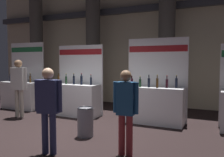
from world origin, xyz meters
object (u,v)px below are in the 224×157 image
at_px(exhibitor_booth_2, 154,101).
at_px(visitor_7, 126,107).
at_px(visitor_4, 48,104).
at_px(visitor_1, 19,82).
at_px(trash_bin, 85,122).
at_px(exhibitor_booth_1, 76,97).
at_px(exhibitor_booth_0, 22,92).

relative_size(exhibitor_booth_2, visitor_7, 1.52).
bearing_deg(visitor_4, visitor_1, -45.56).
distance_m(trash_bin, visitor_4, 1.36).
height_order(exhibitor_booth_1, visitor_1, exhibitor_booth_1).
height_order(exhibitor_booth_1, visitor_4, exhibitor_booth_1).
bearing_deg(exhibitor_booth_0, visitor_4, -38.59).
bearing_deg(visitor_1, visitor_4, 133.47).
xyz_separation_m(exhibitor_booth_0, visitor_4, (3.83, -3.06, 0.36)).
xyz_separation_m(trash_bin, visitor_7, (1.28, -0.65, 0.58)).
bearing_deg(visitor_7, visitor_4, -162.22).
distance_m(exhibitor_booth_0, visitor_7, 5.76).
bearing_deg(exhibitor_booth_1, visitor_7, -41.36).
height_order(exhibitor_booth_0, visitor_4, exhibitor_booth_0).
distance_m(exhibitor_booth_0, exhibitor_booth_2, 5.03).
relative_size(trash_bin, visitor_4, 0.42).
distance_m(exhibitor_booth_2, visitor_7, 2.56).
bearing_deg(exhibitor_booth_0, exhibitor_booth_1, -2.63).
xyz_separation_m(exhibitor_booth_1, visitor_7, (2.71, -2.39, 0.32)).
height_order(trash_bin, visitor_4, visitor_4).
relative_size(exhibitor_booth_1, visitor_7, 1.43).
relative_size(exhibitor_booth_0, visitor_1, 1.36).
distance_m(exhibitor_booth_0, trash_bin, 4.33).
height_order(exhibitor_booth_0, exhibitor_booth_2, exhibitor_booth_0).
bearing_deg(trash_bin, exhibitor_booth_0, 154.58).
bearing_deg(trash_bin, exhibitor_booth_2, 58.99).
bearing_deg(visitor_1, visitor_7, 149.48).
relative_size(trash_bin, visitor_1, 0.38).
xyz_separation_m(visitor_4, visitor_7, (1.34, 0.56, -0.04)).
bearing_deg(exhibitor_booth_0, visitor_1, -47.60).
bearing_deg(trash_bin, visitor_7, -26.91).
xyz_separation_m(exhibitor_booth_2, visitor_1, (-4.06, -1.10, 0.48)).
xyz_separation_m(exhibitor_booth_0, visitor_7, (5.17, -2.50, 0.31)).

